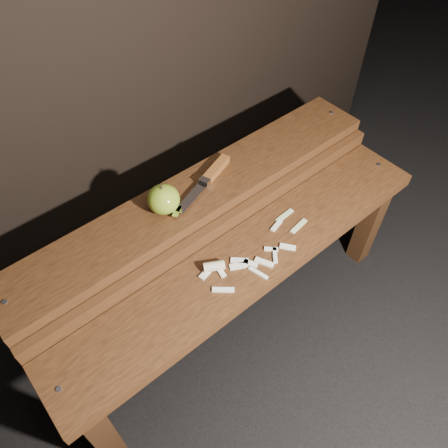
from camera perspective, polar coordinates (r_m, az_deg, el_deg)
ground at (r=1.56m, az=1.45°, el=-12.03°), size 60.00×60.00×0.00m
bench_front_tier at (r=1.23m, az=3.64°, el=-6.20°), size 1.20×0.20×0.42m
bench_rear_tier at (r=1.29m, az=-3.01°, el=1.72°), size 1.20×0.21×0.50m
apple at (r=1.16m, az=-7.90°, el=3.22°), size 0.09×0.09×0.09m
knife at (r=1.25m, az=-1.82°, el=6.30°), size 0.26×0.11×0.02m
apple_scraps at (r=1.16m, az=1.80°, el=-4.77°), size 0.36×0.14×0.03m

